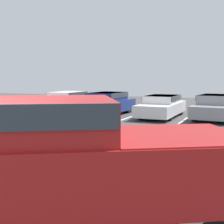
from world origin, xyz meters
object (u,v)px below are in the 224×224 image
object	(u,v)px
pickup_truck	(66,159)
parked_sedan_c	(162,105)
parked_sedan_b	(107,103)
parked_sedan_d	(216,106)
parked_sedan_a	(67,102)

from	to	relation	value
pickup_truck	parked_sedan_c	xyz separation A→B (m)	(-1.63, 12.69, -0.31)
pickup_truck	parked_sedan_b	xyz separation A→B (m)	(-4.79, 12.39, -0.25)
parked_sedan_c	parked_sedan_d	xyz separation A→B (m)	(2.80, 0.18, 0.05)
parked_sedan_b	parked_sedan_c	bearing A→B (deg)	97.84
parked_sedan_b	parked_sedan_a	bearing A→B (deg)	-88.44
parked_sedan_a	parked_sedan_c	bearing A→B (deg)	91.27
parked_sedan_c	parked_sedan_d	distance (m)	2.81
parked_sedan_a	parked_sedan_b	distance (m)	2.67
pickup_truck	parked_sedan_d	xyz separation A→B (m)	(1.17, 12.87, -0.26)
pickup_truck	parked_sedan_d	distance (m)	12.93
pickup_truck	parked_sedan_c	distance (m)	12.80
pickup_truck	parked_sedan_b	bearing A→B (deg)	80.88
parked_sedan_b	parked_sedan_c	distance (m)	3.18
parked_sedan_a	parked_sedan_d	distance (m)	8.65
pickup_truck	parked_sedan_a	distance (m)	14.51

